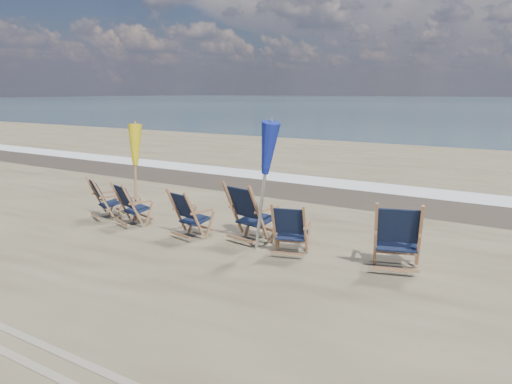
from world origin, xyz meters
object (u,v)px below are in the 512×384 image
Objects in this scene: beach_chair_3 at (258,216)px; beach_chair_4 at (305,231)px; beach_chair_2 at (194,217)px; beach_chair_5 at (420,239)px; beach_chair_0 at (103,200)px; beach_chair_1 at (132,206)px; umbrella_yellow at (134,150)px; umbrella_blue at (263,153)px.

beach_chair_4 is at bearing -176.02° from beach_chair_3.
beach_chair_2 is 3.85m from beach_chair_5.
beach_chair_2 reaches higher than beach_chair_0.
beach_chair_0 is at bearing 11.89° from beach_chair_1.
beach_chair_1 is at bearing -13.50° from beach_chair_5.
beach_chair_1 reaches higher than beach_chair_0.
beach_chair_5 is (5.37, 0.50, 0.10)m from beach_chair_1.
beach_chair_0 is 0.92m from beach_chair_1.
beach_chair_3 is 0.96m from beach_chair_4.
beach_chair_2 is (1.55, 0.00, 0.01)m from beach_chair_1.
beach_chair_1 is 3.64m from beach_chair_4.
umbrella_yellow is (-4.18, 0.36, 1.01)m from beach_chair_4.
beach_chair_1 is 2.71m from beach_chair_3.
beach_chair_3 is 1.01× the size of beach_chair_5.
beach_chair_2 reaches higher than beach_chair_1.
beach_chair_0 is 0.97× the size of beach_chair_2.
umbrella_blue is (2.88, 0.19, 1.22)m from beach_chair_1.
beach_chair_2 is at bearing -11.39° from beach_chair_5.
umbrella_yellow reaches higher than beach_chair_2.
umbrella_yellow is (-2.11, 0.64, 1.00)m from beach_chair_2.
beach_chair_4 is at bearing 6.61° from umbrella_blue.
beach_chair_0 is 3.61m from beach_chair_3.
umbrella_yellow reaches higher than beach_chair_4.
umbrella_yellow reaches higher than beach_chair_3.
umbrella_blue is (-2.49, -0.30, 1.12)m from beach_chair_5.
beach_chair_1 is 1.55m from beach_chair_2.
beach_chair_2 is at bearing -157.81° from beach_chair_0.
beach_chair_2 is 2.42m from umbrella_yellow.
beach_chair_4 is (2.07, 0.28, -0.01)m from beach_chair_2.
beach_chair_3 is 1.22× the size of beach_chair_4.
beach_chair_4 is 0.82× the size of beach_chair_5.
beach_chair_1 is 0.46× the size of umbrella_yellow.
umbrella_blue reaches higher than beach_chair_0.
umbrella_yellow is at bearing -98.97° from beach_chair_0.
umbrella_yellow is (0.37, 0.58, 1.01)m from beach_chair_0.
beach_chair_3 is at bearing 137.61° from umbrella_blue.
beach_chair_3 is 1.15m from umbrella_blue.
beach_chair_3 is 3.37m from umbrella_yellow.
beach_chair_0 is 0.99× the size of beach_chair_4.
beach_chair_0 is 6.31m from beach_chair_5.
beach_chair_5 is (6.29, 0.43, 0.10)m from beach_chair_0.
beach_chair_3 is 0.51× the size of umbrella_blue.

